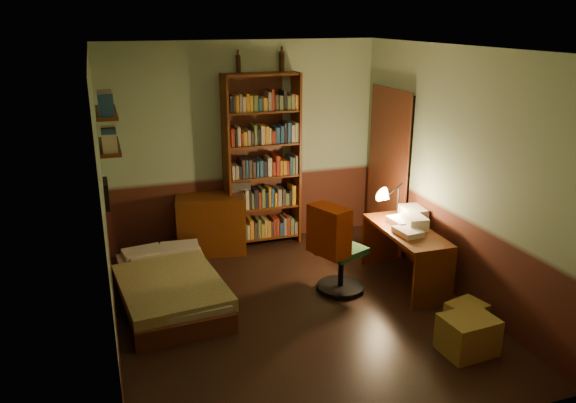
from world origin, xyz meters
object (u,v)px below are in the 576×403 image
object	(u,v)px
bookshelf	(262,162)
office_chair	(342,246)
bed	(169,278)
desk	(405,256)
dresser	(211,224)
mini_stereo	(240,185)
desk_lamp	(398,191)
cardboard_box_a	(468,335)
cardboard_box_b	(466,315)

from	to	relation	value
bookshelf	office_chair	world-z (taller)	bookshelf
bed	desk	xyz separation A→B (m)	(2.56, -0.43, 0.06)
dresser	desk	bearing A→B (deg)	-29.88
office_chair	mini_stereo	bearing A→B (deg)	91.36
bed	desk_lamp	world-z (taller)	desk_lamp
cardboard_box_a	bookshelf	bearing A→B (deg)	108.35
bed	desk	world-z (taller)	desk
bed	desk	distance (m)	2.59
cardboard_box_a	cardboard_box_b	size ratio (longest dim) A/B	1.33
cardboard_box_b	mini_stereo	bearing A→B (deg)	119.70
desk	cardboard_box_a	world-z (taller)	desk
dresser	office_chair	xyz separation A→B (m)	(1.13, -1.49, 0.15)
office_chair	cardboard_box_a	xyz separation A→B (m)	(0.58, -1.47, -0.35)
desk	cardboard_box_a	xyz separation A→B (m)	(-0.16, -1.40, -0.15)
dresser	mini_stereo	world-z (taller)	mini_stereo
mini_stereo	cardboard_box_b	bearing A→B (deg)	-54.35
desk	cardboard_box_b	size ratio (longest dim) A/B	3.49
mini_stereo	cardboard_box_a	size ratio (longest dim) A/B	0.51
dresser	mini_stereo	distance (m)	0.62
desk	cardboard_box_a	size ratio (longest dim) A/B	2.62
office_chair	cardboard_box_a	size ratio (longest dim) A/B	2.28
bookshelf	desk_lamp	size ratio (longest dim) A/B	3.50
desk	cardboard_box_a	distance (m)	1.42
dresser	mini_stereo	bearing A→B (deg)	26.30
mini_stereo	bookshelf	size ratio (longest dim) A/B	0.11
desk_lamp	cardboard_box_a	xyz separation A→B (m)	(-0.26, -1.79, -0.79)
mini_stereo	cardboard_box_a	bearing A→B (deg)	-61.32
mini_stereo	office_chair	distance (m)	1.78
desk_lamp	cardboard_box_b	bearing A→B (deg)	-112.34
bed	dresser	distance (m)	1.32
dresser	bookshelf	distance (m)	1.02
bed	office_chair	size ratio (longest dim) A/B	1.67
bed	bookshelf	distance (m)	2.03
bed	mini_stereo	size ratio (longest dim) A/B	7.46
bookshelf	office_chair	bearing A→B (deg)	-78.79
desk	desk_lamp	xyz separation A→B (m)	(0.09, 0.39, 0.64)
dresser	mini_stereo	size ratio (longest dim) A/B	3.59
office_chair	dresser	bearing A→B (deg)	104.87
bed	bookshelf	bearing A→B (deg)	37.79
dresser	office_chair	bearing A→B (deg)	-43.02
cardboard_box_a	office_chair	bearing A→B (deg)	111.65
dresser	desk_lamp	bearing A→B (deg)	-20.78
desk	cardboard_box_b	distance (m)	1.05
bed	cardboard_box_a	distance (m)	3.01
cardboard_box_a	bed	bearing A→B (deg)	142.60
bed	office_chair	world-z (taller)	office_chair
bed	cardboard_box_b	size ratio (longest dim) A/B	5.07
bed	cardboard_box_b	xyz separation A→B (m)	(2.65, -1.46, -0.14)
bookshelf	desk	xyz separation A→B (m)	(1.17, -1.64, -0.78)
dresser	cardboard_box_b	xyz separation A→B (m)	(1.97, -2.58, -0.25)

